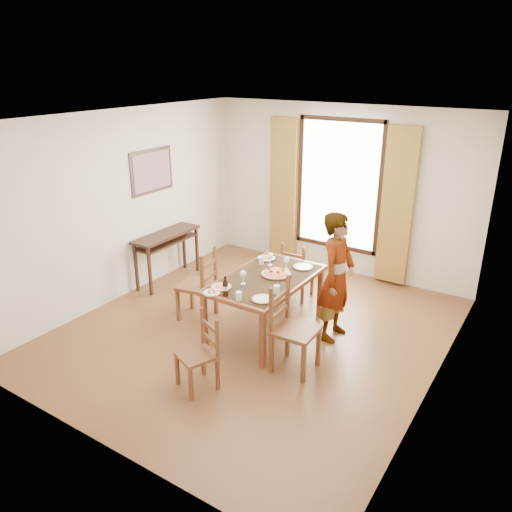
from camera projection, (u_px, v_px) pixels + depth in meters
The scene contains 22 objects.
ground at pixel (255, 331), 6.53m from camera, with size 5.00×5.00×0.00m, color #493116.
room_shell at pixel (260, 215), 6.07m from camera, with size 4.60×5.10×2.74m.
console_table at pixel (167, 240), 7.77m from camera, with size 0.38×1.20×0.80m.
dining_table at pixel (266, 282), 6.30m from camera, with size 0.95×1.59×0.76m.
chair_west at pixel (199, 287), 6.70m from camera, with size 0.51×0.51×1.00m.
chair_north at pixel (297, 272), 7.30m from camera, with size 0.40×0.40×0.88m.
chair_south at pixel (199, 355), 5.29m from camera, with size 0.49×0.49×0.84m.
chair_east at pixel (293, 330), 5.57m from camera, with size 0.48×0.48×1.05m.
man at pixel (337, 277), 6.12m from camera, with size 0.39×0.60×1.64m, color gray.
plate_sw at pixel (221, 286), 5.97m from camera, with size 0.27×0.27×0.05m, color silver, non-canonical shape.
plate_se at pixel (263, 298), 5.67m from camera, with size 0.27×0.27×0.05m, color silver, non-canonical shape.
plate_nw at pixel (266, 257), 6.84m from camera, with size 0.27×0.27×0.05m, color silver, non-canonical shape.
plate_ne at pixel (303, 266), 6.55m from camera, with size 0.27×0.27×0.05m, color silver, non-canonical shape.
pasta_platter at pixel (276, 271), 6.32m from camera, with size 0.40×0.40×0.10m, color red, non-canonical shape.
caprese_plate at pixel (212, 292), 5.83m from camera, with size 0.20×0.20×0.04m, color silver, non-canonical shape.
wine_glass_a at pixel (243, 277), 6.05m from camera, with size 0.08×0.08×0.18m, color white, non-canonical shape.
wine_glass_b at pixel (287, 263), 6.47m from camera, with size 0.08×0.08×0.18m, color white, non-canonical shape.
wine_glass_c at pixel (270, 259), 6.60m from camera, with size 0.08×0.08×0.18m, color white, non-canonical shape.
tumbler_a at pixel (277, 289), 5.82m from camera, with size 0.07×0.07×0.10m, color silver.
tumbler_b at pixel (261, 261), 6.65m from camera, with size 0.07×0.07×0.10m, color silver.
tumbler_c at pixel (239, 296), 5.66m from camera, with size 0.07×0.07×0.10m, color silver.
wine_bottle at pixel (225, 286), 5.73m from camera, with size 0.07×0.07×0.25m, color black, non-canonical shape.
Camera 1 is at (3.11, -4.80, 3.30)m, focal length 35.00 mm.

